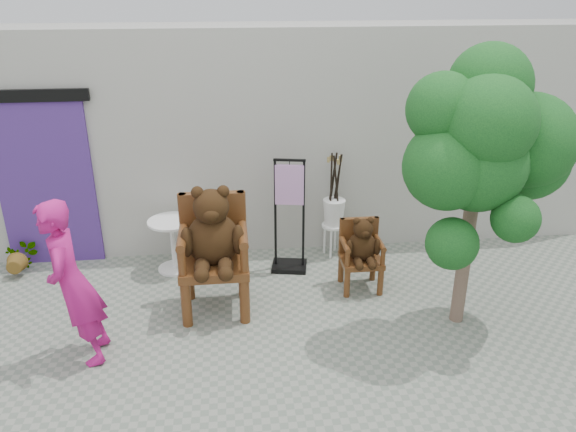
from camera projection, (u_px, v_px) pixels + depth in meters
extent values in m
plane|color=gray|center=(303.00, 365.00, 5.61)|extent=(60.00, 60.00, 0.00)
cube|color=#ABAAA0|center=(274.00, 137.00, 7.84)|extent=(9.00, 1.00, 3.00)
cube|color=#482879|center=(47.00, 184.00, 7.23)|extent=(1.20, 0.08, 2.20)
cube|color=black|center=(29.00, 96.00, 6.74)|extent=(1.40, 0.06, 0.15)
cylinder|color=#47250F|center=(186.00, 304.00, 6.14)|extent=(0.11, 0.11, 0.54)
cylinder|color=#47250F|center=(189.00, 278.00, 6.67)|extent=(0.11, 0.11, 0.54)
cylinder|color=#47250F|center=(245.00, 301.00, 6.20)|extent=(0.11, 0.11, 0.54)
cylinder|color=#47250F|center=(243.00, 275.00, 6.73)|extent=(0.11, 0.11, 0.54)
cube|color=#47250F|center=(214.00, 265.00, 6.31)|extent=(0.77, 0.70, 0.10)
cube|color=#47250F|center=(213.00, 221.00, 6.42)|extent=(0.73, 0.10, 0.70)
cylinder|color=#47250F|center=(184.00, 223.00, 6.39)|extent=(0.10, 0.10, 0.70)
cylinder|color=#47250F|center=(182.00, 262.00, 5.93)|extent=(0.09, 0.09, 0.32)
cylinder|color=#47250F|center=(182.00, 236.00, 6.13)|extent=(0.10, 0.67, 0.10)
cylinder|color=#47250F|center=(242.00, 220.00, 6.46)|extent=(0.10, 0.10, 0.70)
cylinder|color=#47250F|center=(244.00, 258.00, 6.00)|extent=(0.09, 0.09, 0.32)
cylinder|color=#47250F|center=(243.00, 234.00, 6.20)|extent=(0.10, 0.67, 0.10)
ellipsoid|color=black|center=(213.00, 240.00, 6.22)|extent=(0.59, 0.50, 0.62)
sphere|color=black|center=(211.00, 207.00, 6.03)|extent=(0.39, 0.39, 0.39)
ellipsoid|color=black|center=(211.00, 215.00, 5.90)|extent=(0.18, 0.14, 0.14)
sphere|color=black|center=(197.00, 192.00, 5.96)|extent=(0.14, 0.14, 0.14)
sphere|color=black|center=(223.00, 191.00, 5.99)|extent=(0.14, 0.14, 0.14)
ellipsoid|color=black|center=(187.00, 242.00, 6.05)|extent=(0.14, 0.20, 0.35)
ellipsoid|color=black|center=(202.00, 267.00, 6.04)|extent=(0.17, 0.34, 0.17)
sphere|color=black|center=(202.00, 275.00, 5.92)|extent=(0.17, 0.17, 0.17)
ellipsoid|color=black|center=(238.00, 240.00, 6.11)|extent=(0.14, 0.20, 0.35)
ellipsoid|color=black|center=(226.00, 266.00, 6.07)|extent=(0.17, 0.34, 0.17)
sphere|color=black|center=(226.00, 274.00, 5.95)|extent=(0.17, 0.17, 0.17)
cylinder|color=#47250F|center=(347.00, 284.00, 6.73)|extent=(0.07, 0.07, 0.35)
cylinder|color=#47250F|center=(341.00, 269.00, 7.07)|extent=(0.07, 0.07, 0.35)
cylinder|color=#47250F|center=(380.00, 282.00, 6.77)|extent=(0.07, 0.07, 0.35)
cylinder|color=#47250F|center=(373.00, 267.00, 7.11)|extent=(0.07, 0.07, 0.35)
cube|color=#47250F|center=(361.00, 261.00, 6.84)|extent=(0.49, 0.45, 0.07)
cube|color=#47250F|center=(359.00, 235.00, 6.92)|extent=(0.47, 0.07, 0.45)
cylinder|color=#47250F|center=(342.00, 236.00, 6.89)|extent=(0.07, 0.07, 0.45)
cylinder|color=#47250F|center=(347.00, 259.00, 6.60)|extent=(0.06, 0.06, 0.21)
cylinder|color=#47250F|center=(345.00, 244.00, 6.73)|extent=(0.07, 0.43, 0.07)
cylinder|color=#47250F|center=(376.00, 234.00, 6.94)|extent=(0.07, 0.07, 0.45)
cylinder|color=#47250F|center=(383.00, 257.00, 6.64)|extent=(0.06, 0.06, 0.21)
cylinder|color=#47250F|center=(380.00, 242.00, 6.77)|extent=(0.07, 0.43, 0.07)
ellipsoid|color=black|center=(362.00, 247.00, 6.78)|extent=(0.36, 0.30, 0.38)
sphere|color=black|center=(363.00, 229.00, 6.66)|extent=(0.24, 0.24, 0.24)
ellipsoid|color=black|center=(365.00, 233.00, 6.58)|extent=(0.11, 0.09, 0.09)
sphere|color=black|center=(357.00, 221.00, 6.62)|extent=(0.08, 0.08, 0.08)
sphere|color=black|center=(370.00, 220.00, 6.64)|extent=(0.08, 0.08, 0.08)
ellipsoid|color=black|center=(349.00, 248.00, 6.68)|extent=(0.08, 0.12, 0.21)
ellipsoid|color=black|center=(358.00, 262.00, 6.67)|extent=(0.10, 0.21, 0.10)
sphere|color=black|center=(359.00, 266.00, 6.60)|extent=(0.10, 0.10, 0.10)
ellipsoid|color=black|center=(377.00, 247.00, 6.71)|extent=(0.08, 0.12, 0.21)
ellipsoid|color=black|center=(371.00, 262.00, 6.69)|extent=(0.10, 0.21, 0.10)
sphere|color=black|center=(372.00, 266.00, 6.61)|extent=(0.10, 0.10, 0.10)
imported|color=#B71671|center=(73.00, 284.00, 5.38)|extent=(0.46, 0.66, 1.71)
cylinder|color=white|center=(171.00, 221.00, 7.16)|extent=(0.60, 0.60, 0.03)
cylinder|color=white|center=(173.00, 245.00, 7.29)|extent=(0.06, 0.06, 0.68)
cylinder|color=white|center=(175.00, 268.00, 7.43)|extent=(0.44, 0.44, 0.03)
cube|color=black|center=(275.00, 216.00, 7.17)|extent=(0.04, 0.04, 1.50)
cube|color=black|center=(304.00, 217.00, 7.15)|extent=(0.04, 0.04, 1.50)
cube|color=black|center=(290.00, 160.00, 6.86)|extent=(0.40, 0.10, 0.03)
cube|color=black|center=(289.00, 266.00, 7.45)|extent=(0.51, 0.43, 0.06)
cube|color=#C68AC9|center=(289.00, 185.00, 6.98)|extent=(0.36, 0.11, 0.52)
cylinder|color=black|center=(290.00, 162.00, 6.88)|extent=(0.01, 0.01, 0.08)
cylinder|color=white|center=(333.00, 225.00, 7.65)|extent=(0.32, 0.32, 0.03)
cylinder|color=white|center=(338.00, 237.00, 7.83)|extent=(0.03, 0.03, 0.44)
cylinder|color=white|center=(326.00, 238.00, 7.81)|extent=(0.03, 0.03, 0.44)
cylinder|color=white|center=(328.00, 243.00, 7.65)|extent=(0.03, 0.03, 0.44)
cylinder|color=white|center=(340.00, 242.00, 7.67)|extent=(0.03, 0.03, 0.44)
cylinder|color=black|center=(332.00, 182.00, 7.44)|extent=(0.13, 0.09, 0.80)
cylinder|color=olive|center=(331.00, 158.00, 7.35)|extent=(0.05, 0.04, 0.08)
cylinder|color=black|center=(337.00, 182.00, 7.44)|extent=(0.10, 0.11, 0.80)
cylinder|color=olive|center=(340.00, 158.00, 7.35)|extent=(0.04, 0.04, 0.08)
cylinder|color=black|center=(333.00, 182.00, 7.45)|extent=(0.11, 0.06, 0.80)
cylinder|color=olive|center=(332.00, 158.00, 7.35)|extent=(0.04, 0.04, 0.07)
cylinder|color=black|center=(338.00, 182.00, 7.43)|extent=(0.07, 0.11, 0.80)
cylinder|color=olive|center=(341.00, 159.00, 7.32)|extent=(0.04, 0.04, 0.08)
cylinder|color=black|center=(331.00, 183.00, 7.41)|extent=(0.04, 0.14, 0.79)
cylinder|color=olive|center=(328.00, 160.00, 7.29)|extent=(0.04, 0.05, 0.08)
cylinder|color=black|center=(336.00, 184.00, 7.36)|extent=(0.12, 0.04, 0.80)
cylinder|color=olive|center=(338.00, 162.00, 7.21)|extent=(0.04, 0.04, 0.07)
cylinder|color=brown|center=(470.00, 215.00, 5.84)|extent=(0.15, 0.15, 2.58)
sphere|color=#0F3916|center=(447.00, 166.00, 5.31)|extent=(0.85, 0.85, 0.85)
sphere|color=#0F3916|center=(528.00, 141.00, 5.54)|extent=(0.97, 0.97, 0.97)
sphere|color=#0F3916|center=(489.00, 122.00, 5.12)|extent=(0.88, 0.88, 0.88)
sphere|color=#0F3916|center=(528.00, 159.00, 5.71)|extent=(0.85, 0.85, 0.85)
sphere|color=#0F3916|center=(478.00, 163.00, 5.38)|extent=(0.94, 0.94, 0.94)
sphere|color=#0F3916|center=(490.00, 85.00, 5.32)|extent=(0.80, 0.80, 0.80)
sphere|color=#0F3916|center=(443.00, 109.00, 5.24)|extent=(0.70, 0.70, 0.70)
sphere|color=#0F3916|center=(452.00, 244.00, 5.42)|extent=(0.52, 0.52, 0.52)
sphere|color=#0F3916|center=(515.00, 219.00, 5.28)|extent=(0.46, 0.46, 0.46)
imported|color=#0F3916|center=(19.00, 257.00, 7.26)|extent=(0.42, 0.37, 0.45)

